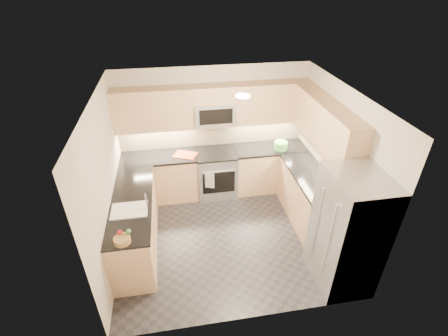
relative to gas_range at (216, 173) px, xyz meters
The scene contains 35 objects.
floor 1.35m from the gas_range, 90.00° to the right, with size 3.60×3.20×0.00m, color #25262B.
ceiling 2.41m from the gas_range, 90.00° to the right, with size 3.60×3.20×0.02m, color beige.
wall_back 0.86m from the gas_range, 90.00° to the left, with size 3.60×0.02×2.50m, color beige.
wall_front 2.98m from the gas_range, 90.00° to the right, with size 3.60×0.02×2.50m, color beige.
wall_left 2.34m from the gas_range, 144.69° to the right, with size 0.02×3.20×2.50m, color beige.
wall_right 2.34m from the gas_range, 35.31° to the right, with size 0.02×3.20×2.50m, color beige.
base_cab_back_left 1.09m from the gas_range, behind, with size 1.42×0.60×0.90m, color #DAB083.
base_cab_back_right 1.09m from the gas_range, ahead, with size 1.42×0.60×0.90m, color #DAB083.
base_cab_right 1.88m from the gas_range, 36.87° to the right, with size 0.60×1.70×0.90m, color #DAB083.
base_cab_peninsula 1.97m from the gas_range, 139.64° to the right, with size 0.60×2.00×0.90m, color #DAB083.
countertop_back_left 1.19m from the gas_range, behind, with size 1.42×0.63×0.04m, color black.
countertop_back_right 1.19m from the gas_range, ahead, with size 1.42×0.63×0.04m, color black.
countertop_right 1.93m from the gas_range, 36.87° to the right, with size 0.63×1.70×0.04m, color black.
countertop_peninsula 2.02m from the gas_range, 139.64° to the right, with size 0.63×2.00×0.04m, color black.
upper_cab_back 1.38m from the gas_range, 90.00° to the left, with size 3.60×0.35×0.75m, color #DAB083.
upper_cab_right 2.35m from the gas_range, 31.61° to the right, with size 0.35×1.95×0.75m, color #DAB083.
backsplash_back 0.81m from the gas_range, 90.00° to the left, with size 3.60×0.01×0.51m, color tan.
backsplash_right 2.11m from the gas_range, 24.68° to the right, with size 0.01×2.30×0.51m, color tan.
gas_range is the anchor object (origin of this frame).
range_cooktop 0.46m from the gas_range, ahead, with size 0.76×0.65×0.03m, color black.
oven_door_glass 0.33m from the gas_range, 90.00° to the right, with size 0.62×0.02×0.45m, color black.
oven_handle 0.44m from the gas_range, 90.00° to the right, with size 0.02×0.02×0.60m, color #B2B5BA.
microwave 1.25m from the gas_range, 90.00° to the left, with size 0.76×0.40×0.40m, color #ACB0B4.
microwave_door 1.25m from the gas_range, 90.00° to the right, with size 0.60×0.01×0.28m, color black.
refrigerator 2.86m from the gas_range, 59.12° to the right, with size 0.70×0.90×1.80m, color #A0A1A7.
fridge_handle_left 2.86m from the gas_range, 67.48° to the right, with size 0.02×0.02×1.20m, color #B2B5BA.
fridge_handle_right 2.54m from the gas_range, 64.31° to the right, with size 0.02×0.02×1.20m, color #B2B5BA.
sink_basin 2.18m from the gas_range, 134.53° to the right, with size 0.52×0.38×0.16m, color white.
faucet 2.06m from the gas_range, 129.12° to the right, with size 0.03×0.03×0.28m, color silver.
utensil_bowl 1.38m from the gas_range, ahead, with size 0.26×0.26×0.15m, color #50A848.
cutting_board 0.76m from the gas_range, behind, with size 0.41×0.29×0.01m, color red.
fruit_basket 2.71m from the gas_range, 125.42° to the right, with size 0.22×0.22×0.08m, color #A7864E.
fruit_apple 2.68m from the gas_range, 126.76° to the right, with size 0.06×0.06×0.06m, color maroon.
fruit_pear 2.62m from the gas_range, 124.71° to the right, with size 0.06×0.06×0.06m, color green.
dish_towel_check 0.42m from the gas_range, 115.91° to the right, with size 0.17×0.01×0.33m, color silver.
Camera 1 is at (-0.75, -4.11, 3.97)m, focal length 26.00 mm.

